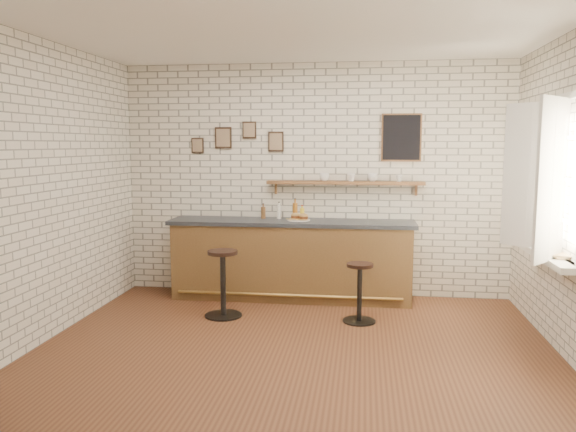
% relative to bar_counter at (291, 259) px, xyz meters
% --- Properties ---
extents(ground, '(5.00, 5.00, 0.00)m').
position_rel_bar_counter_xyz_m(ground, '(0.26, -1.70, -0.51)').
color(ground, brown).
rests_on(ground, ground).
extents(bar_counter, '(3.10, 0.65, 1.01)m').
position_rel_bar_counter_xyz_m(bar_counter, '(0.00, 0.00, 0.00)').
color(bar_counter, brown).
rests_on(bar_counter, ground).
extents(sandwich_plate, '(0.28, 0.28, 0.01)m').
position_rel_bar_counter_xyz_m(sandwich_plate, '(0.09, -0.00, 0.51)').
color(sandwich_plate, white).
rests_on(sandwich_plate, bar_counter).
extents(ciabatta_sandwich, '(0.25, 0.18, 0.08)m').
position_rel_bar_counter_xyz_m(ciabatta_sandwich, '(0.10, -0.00, 0.55)').
color(ciabatta_sandwich, tan).
rests_on(ciabatta_sandwich, sandwich_plate).
extents(potato_chips, '(0.25, 0.19, 0.00)m').
position_rel_bar_counter_xyz_m(potato_chips, '(0.07, -0.01, 0.52)').
color(potato_chips, gold).
rests_on(potato_chips, sandwich_plate).
extents(bitters_bottle_brown, '(0.06, 0.06, 0.20)m').
position_rel_bar_counter_xyz_m(bitters_bottle_brown, '(-0.38, 0.13, 0.58)').
color(bitters_bottle_brown, brown).
rests_on(bitters_bottle_brown, bar_counter).
extents(bitters_bottle_white, '(0.06, 0.06, 0.22)m').
position_rel_bar_counter_xyz_m(bitters_bottle_white, '(-0.18, 0.13, 0.59)').
color(bitters_bottle_white, white).
rests_on(bitters_bottle_white, bar_counter).
extents(bitters_bottle_amber, '(0.06, 0.06, 0.27)m').
position_rel_bar_counter_xyz_m(bitters_bottle_amber, '(0.03, 0.13, 0.61)').
color(bitters_bottle_amber, '#995818').
rests_on(bitters_bottle_amber, bar_counter).
extents(condiment_bottle_yellow, '(0.06, 0.06, 0.18)m').
position_rel_bar_counter_xyz_m(condiment_bottle_yellow, '(0.12, 0.13, 0.58)').
color(condiment_bottle_yellow, yellow).
rests_on(condiment_bottle_yellow, bar_counter).
extents(bar_stool_left, '(0.43, 0.43, 0.77)m').
position_rel_bar_counter_xyz_m(bar_stool_left, '(-0.68, -0.87, -0.09)').
color(bar_stool_left, black).
rests_on(bar_stool_left, ground).
extents(bar_stool_right, '(0.39, 0.39, 0.66)m').
position_rel_bar_counter_xyz_m(bar_stool_right, '(0.87, -0.86, -0.15)').
color(bar_stool_right, black).
rests_on(bar_stool_right, ground).
extents(wall_shelf, '(2.00, 0.18, 0.18)m').
position_rel_bar_counter_xyz_m(wall_shelf, '(0.66, 0.20, 0.97)').
color(wall_shelf, brown).
rests_on(wall_shelf, ground).
extents(shelf_cup_a, '(0.18, 0.18, 0.10)m').
position_rel_bar_counter_xyz_m(shelf_cup_a, '(0.40, 0.20, 1.04)').
color(shelf_cup_a, white).
rests_on(shelf_cup_a, wall_shelf).
extents(shelf_cup_b, '(0.13, 0.13, 0.10)m').
position_rel_bar_counter_xyz_m(shelf_cup_b, '(0.74, 0.20, 1.04)').
color(shelf_cup_b, white).
rests_on(shelf_cup_b, wall_shelf).
extents(shelf_cup_c, '(0.15, 0.15, 0.10)m').
position_rel_bar_counter_xyz_m(shelf_cup_c, '(1.01, 0.20, 1.04)').
color(shelf_cup_c, white).
rests_on(shelf_cup_c, wall_shelf).
extents(shelf_cup_d, '(0.12, 0.12, 0.08)m').
position_rel_bar_counter_xyz_m(shelf_cup_d, '(1.34, 0.20, 1.04)').
color(shelf_cup_d, white).
rests_on(shelf_cup_d, wall_shelf).
extents(back_wall_decor, '(2.96, 0.02, 0.56)m').
position_rel_bar_counter_xyz_m(back_wall_decor, '(0.49, 0.28, 1.54)').
color(back_wall_decor, black).
rests_on(back_wall_decor, ground).
extents(window_sill, '(0.20, 1.35, 0.06)m').
position_rel_bar_counter_xyz_m(window_sill, '(2.66, -1.40, 0.39)').
color(window_sill, white).
rests_on(window_sill, ground).
extents(casement_window, '(0.40, 1.30, 1.56)m').
position_rel_bar_counter_xyz_m(casement_window, '(2.62, -1.40, 1.14)').
color(casement_window, white).
rests_on(casement_window, ground).
extents(book_lower, '(0.16, 0.21, 0.02)m').
position_rel_bar_counter_xyz_m(book_lower, '(2.64, -1.63, 0.43)').
color(book_lower, tan).
rests_on(book_lower, window_sill).
extents(book_upper, '(0.22, 0.26, 0.02)m').
position_rel_bar_counter_xyz_m(book_upper, '(2.64, -1.59, 0.45)').
color(book_upper, tan).
rests_on(book_upper, book_lower).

